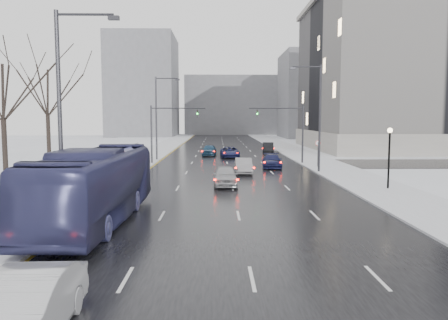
{
  "coord_description": "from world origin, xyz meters",
  "views": [
    {
      "loc": [
        -1.09,
        -0.41,
        5.12
      ],
      "look_at": [
        -0.68,
        26.77,
        2.5
      ],
      "focal_mm": 35.0,
      "sensor_mm": 36.0,
      "label": 1
    }
  ],
  "objects_px": {
    "mast_signal_left": "(161,127)",
    "sedan_center_far": "(209,150)",
    "lamppost_r_mid": "(389,149)",
    "sedan_right_cross": "(230,152)",
    "mast_signal_right": "(293,127)",
    "sedan_right_distant": "(268,147)",
    "streetlight_r_mid": "(317,113)",
    "sedan_center_near": "(225,176)",
    "bus": "(96,185)",
    "tree_park_e": "(50,168)",
    "sedan_left_near": "(24,309)",
    "no_uturn_sign": "(318,146)",
    "streetlight_l_far": "(158,114)",
    "sedan_right_near": "(243,166)",
    "tree_park_d": "(6,183)",
    "sedan_right_far": "(272,161)",
    "streetlight_l_near": "(64,107)"
  },
  "relations": [
    {
      "from": "mast_signal_left",
      "to": "sedan_center_far",
      "type": "relative_size",
      "value": 1.46
    },
    {
      "from": "lamppost_r_mid",
      "to": "sedan_right_cross",
      "type": "distance_m",
      "value": 27.89
    },
    {
      "from": "sedan_right_cross",
      "to": "mast_signal_right",
      "type": "bearing_deg",
      "value": -51.0
    },
    {
      "from": "mast_signal_left",
      "to": "sedan_right_distant",
      "type": "distance_m",
      "value": 21.25
    },
    {
      "from": "streetlight_r_mid",
      "to": "sedan_right_distant",
      "type": "height_order",
      "value": "streetlight_r_mid"
    },
    {
      "from": "mast_signal_right",
      "to": "sedan_right_cross",
      "type": "bearing_deg",
      "value": 131.39
    },
    {
      "from": "sedan_center_near",
      "to": "sedan_right_cross",
      "type": "distance_m",
      "value": 23.65
    },
    {
      "from": "bus",
      "to": "sedan_center_far",
      "type": "xyz_separation_m",
      "value": [
        4.79,
        37.88,
        -1.06
      ]
    },
    {
      "from": "sedan_right_cross",
      "to": "tree_park_e",
      "type": "bearing_deg",
      "value": -150.25
    },
    {
      "from": "streetlight_r_mid",
      "to": "sedan_left_near",
      "type": "xyz_separation_m",
      "value": [
        -13.63,
        -30.88,
        -4.8
      ]
    },
    {
      "from": "bus",
      "to": "sedan_center_near",
      "type": "distance_m",
      "value": 13.16
    },
    {
      "from": "no_uturn_sign",
      "to": "mast_signal_left",
      "type": "bearing_deg",
      "value": 166.4
    },
    {
      "from": "streetlight_r_mid",
      "to": "tree_park_e",
      "type": "bearing_deg",
      "value": 171.37
    },
    {
      "from": "sedan_center_near",
      "to": "streetlight_r_mid",
      "type": "bearing_deg",
      "value": 41.67
    },
    {
      "from": "streetlight_l_far",
      "to": "sedan_right_distant",
      "type": "distance_m",
      "value": 19.41
    },
    {
      "from": "sedan_left_near",
      "to": "sedan_center_near",
      "type": "bearing_deg",
      "value": 76.04
    },
    {
      "from": "sedan_left_near",
      "to": "sedan_center_near",
      "type": "xyz_separation_m",
      "value": [
        4.97,
        22.99,
        -0.03
      ]
    },
    {
      "from": "sedan_left_near",
      "to": "lamppost_r_mid",
      "type": "bearing_deg",
      "value": 49.96
    },
    {
      "from": "sedan_right_near",
      "to": "sedan_right_distant",
      "type": "xyz_separation_m",
      "value": [
        5.1,
        24.52,
        0.03
      ]
    },
    {
      "from": "tree_park_d",
      "to": "sedan_right_distant",
      "type": "relative_size",
      "value": 2.78
    },
    {
      "from": "mast_signal_right",
      "to": "mast_signal_left",
      "type": "xyz_separation_m",
      "value": [
        -14.65,
        0.0,
        0.0
      ]
    },
    {
      "from": "mast_signal_right",
      "to": "sedan_right_far",
      "type": "bearing_deg",
      "value": -125.71
    },
    {
      "from": "streetlight_r_mid",
      "to": "lamppost_r_mid",
      "type": "height_order",
      "value": "streetlight_r_mid"
    },
    {
      "from": "no_uturn_sign",
      "to": "sedan_right_near",
      "type": "distance_m",
      "value": 9.3
    },
    {
      "from": "mast_signal_right",
      "to": "sedan_right_near",
      "type": "height_order",
      "value": "mast_signal_right"
    },
    {
      "from": "no_uturn_sign",
      "to": "sedan_center_near",
      "type": "xyz_separation_m",
      "value": [
        -9.7,
        -11.88,
        -1.51
      ]
    },
    {
      "from": "sedan_center_far",
      "to": "sedan_right_cross",
      "type": "bearing_deg",
      "value": -43.58
    },
    {
      "from": "mast_signal_right",
      "to": "bus",
      "type": "xyz_separation_m",
      "value": [
        -14.33,
        -27.27,
        -2.25
      ]
    },
    {
      "from": "tree_park_e",
      "to": "streetlight_l_far",
      "type": "xyz_separation_m",
      "value": [
        10.03,
        8.0,
        5.62
      ]
    },
    {
      "from": "streetlight_l_near",
      "to": "sedan_right_cross",
      "type": "bearing_deg",
      "value": 76.37
    },
    {
      "from": "tree_park_e",
      "to": "sedan_center_far",
      "type": "distance_m",
      "value": 21.67
    },
    {
      "from": "tree_park_d",
      "to": "sedan_right_near",
      "type": "xyz_separation_m",
      "value": [
        19.1,
        5.36,
        0.75
      ]
    },
    {
      "from": "tree_park_e",
      "to": "streetlight_r_mid",
      "type": "height_order",
      "value": "streetlight_r_mid"
    },
    {
      "from": "lamppost_r_mid",
      "to": "sedan_center_near",
      "type": "distance_m",
      "value": 11.89
    },
    {
      "from": "streetlight_r_mid",
      "to": "bus",
      "type": "height_order",
      "value": "streetlight_r_mid"
    },
    {
      "from": "bus",
      "to": "sedan_center_far",
      "type": "height_order",
      "value": "bus"
    },
    {
      "from": "mast_signal_right",
      "to": "bus",
      "type": "relative_size",
      "value": 0.5
    },
    {
      "from": "tree_park_d",
      "to": "sedan_right_far",
      "type": "xyz_separation_m",
      "value": [
        22.3,
        10.07,
        0.73
      ]
    },
    {
      "from": "tree_park_d",
      "to": "sedan_center_near",
      "type": "relative_size",
      "value": 2.82
    },
    {
      "from": "bus",
      "to": "sedan_right_near",
      "type": "bearing_deg",
      "value": 67.03
    },
    {
      "from": "sedan_center_near",
      "to": "sedan_right_far",
      "type": "distance_m",
      "value": 12.95
    },
    {
      "from": "no_uturn_sign",
      "to": "sedan_right_cross",
      "type": "relative_size",
      "value": 0.54
    },
    {
      "from": "sedan_center_near",
      "to": "sedan_right_near",
      "type": "height_order",
      "value": "sedan_center_near"
    },
    {
      "from": "lamppost_r_mid",
      "to": "sedan_right_distant",
      "type": "relative_size",
      "value": 0.95
    },
    {
      "from": "tree_park_e",
      "to": "mast_signal_right",
      "type": "xyz_separation_m",
      "value": [
        25.53,
        4.0,
        4.11
      ]
    },
    {
      "from": "tree_park_d",
      "to": "mast_signal_left",
      "type": "height_order",
      "value": "mast_signal_left"
    },
    {
      "from": "streetlight_l_near",
      "to": "mast_signal_right",
      "type": "relative_size",
      "value": 1.54
    },
    {
      "from": "tree_park_d",
      "to": "sedan_right_far",
      "type": "distance_m",
      "value": 24.48
    },
    {
      "from": "sedan_right_cross",
      "to": "sedan_right_far",
      "type": "distance_m",
      "value": 12.34
    },
    {
      "from": "mast_signal_left",
      "to": "bus",
      "type": "height_order",
      "value": "mast_signal_left"
    }
  ]
}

